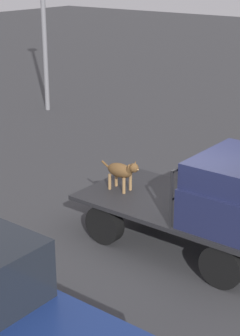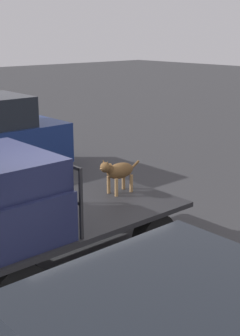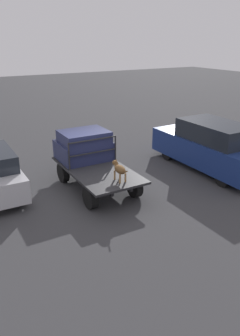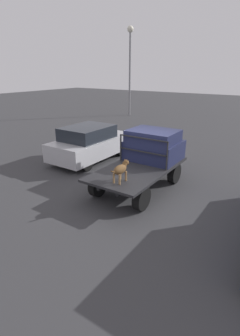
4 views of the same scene
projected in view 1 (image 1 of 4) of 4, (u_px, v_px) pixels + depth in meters
name	position (u px, v px, depth m)	size (l,w,h in m)	color
ground_plane	(184.00, 244.00, 10.36)	(80.00, 80.00, 0.00)	#38383A
flatbed_truck	(185.00, 216.00, 10.15)	(3.91, 1.98, 0.80)	black
truck_headboard	(200.00, 174.00, 9.70)	(0.04, 1.86, 0.99)	#232326
dog	(122.00, 171.00, 10.58)	(0.90, 0.27, 0.64)	#9E7547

